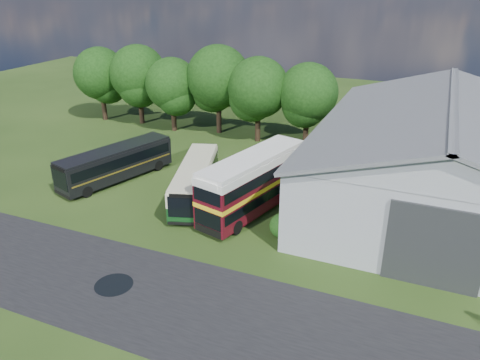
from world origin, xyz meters
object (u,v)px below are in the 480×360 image
at_px(bus_maroon_double, 253,184).
at_px(bus_dark_single, 116,163).
at_px(storage_shed, 444,150).
at_px(bus_green_single, 195,180).

bearing_deg(bus_maroon_double, bus_dark_single, -169.01).
xyz_separation_m(bus_maroon_double, bus_dark_single, (-12.88, 0.79, -0.67)).
height_order(storage_shed, bus_maroon_double, storage_shed).
distance_m(storage_shed, bus_dark_single, 26.39).
distance_m(storage_shed, bus_maroon_double, 14.66).
height_order(storage_shed, bus_green_single, storage_shed).
bearing_deg(bus_dark_single, bus_green_single, 14.11).
relative_size(bus_green_single, bus_dark_single, 0.97).
xyz_separation_m(bus_green_single, bus_dark_single, (-7.88, 0.49, 0.05)).
distance_m(bus_green_single, bus_maroon_double, 5.06).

